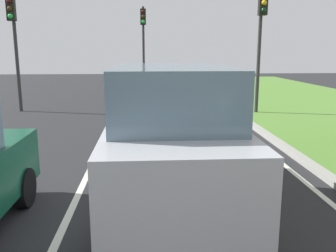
% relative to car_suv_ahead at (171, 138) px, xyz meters
% --- Properties ---
extents(ground_plane, '(60.00, 60.00, 0.00)m').
position_rel_car_suv_ahead_xyz_m(ground_plane, '(-0.91, 4.95, -1.17)').
color(ground_plane, '#262628').
extents(lane_line_center, '(0.12, 32.00, 0.01)m').
position_rel_car_suv_ahead_xyz_m(lane_line_center, '(-1.61, 4.95, -1.16)').
color(lane_line_center, silver).
rests_on(lane_line_center, ground).
extents(lane_line_right_edge, '(0.12, 32.00, 0.01)m').
position_rel_car_suv_ahead_xyz_m(lane_line_right_edge, '(2.69, 4.95, -1.16)').
color(lane_line_right_edge, silver).
rests_on(lane_line_right_edge, ground).
extents(curb_right, '(0.24, 48.00, 0.12)m').
position_rel_car_suv_ahead_xyz_m(curb_right, '(3.19, 4.95, -1.11)').
color(curb_right, '#9E9B93').
rests_on(curb_right, ground).
extents(car_suv_ahead, '(1.98, 4.50, 2.28)m').
position_rel_car_suv_ahead_xyz_m(car_suv_ahead, '(0.00, 0.00, 0.00)').
color(car_suv_ahead, '#B7BABF').
rests_on(car_suv_ahead, ground).
extents(traffic_light_near_right, '(0.32, 0.50, 4.86)m').
position_rel_car_suv_ahead_xyz_m(traffic_light_near_right, '(4.11, 8.63, 2.18)').
color(traffic_light_near_right, '#2D2D2D').
rests_on(traffic_light_near_right, ground).
extents(traffic_light_overhead_left, '(0.32, 0.50, 4.72)m').
position_rel_car_suv_ahead_xyz_m(traffic_light_overhead_left, '(-5.64, 9.83, 2.08)').
color(traffic_light_overhead_left, '#2D2D2D').
rests_on(traffic_light_overhead_left, ground).
extents(traffic_light_far_median, '(0.32, 0.50, 5.02)m').
position_rel_car_suv_ahead_xyz_m(traffic_light_far_median, '(-0.45, 16.31, 2.28)').
color(traffic_light_far_median, '#2D2D2D').
rests_on(traffic_light_far_median, ground).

